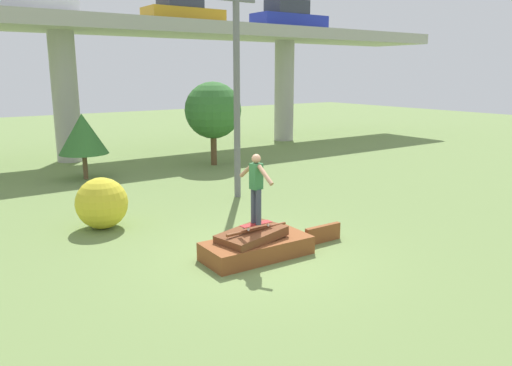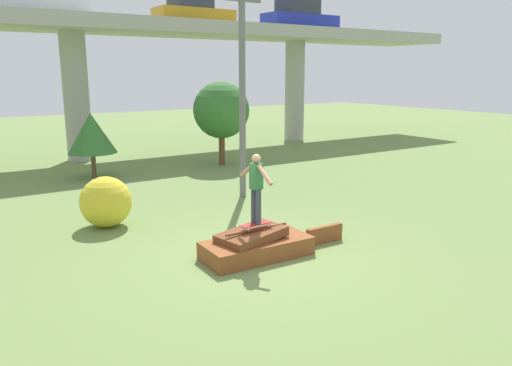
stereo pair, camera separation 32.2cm
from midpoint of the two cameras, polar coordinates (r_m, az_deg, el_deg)
ground_plane at (r=10.87m, az=-0.76°, el=-8.43°), size 80.00×80.00×0.00m
scrap_pile at (r=10.78m, az=-0.88°, el=-7.16°), size 2.38×1.18×0.65m
scrap_plank_loose at (r=11.79m, az=6.87°, el=-5.78°), size 1.00×0.13×0.40m
skateboard at (r=10.65m, az=-0.87°, el=-4.74°), size 0.75×0.21×0.09m
skater at (r=10.42m, az=-0.89°, el=-0.16°), size 0.22×1.13×1.50m
highway_overpass at (r=23.56m, az=-21.84°, el=15.48°), size 44.00×4.27×6.21m
car_on_overpass_left at (r=28.92m, az=3.45°, el=18.37°), size 4.34×1.60×1.49m
car_on_overpass_mid at (r=25.89m, az=-8.74°, el=18.84°), size 3.87×1.64×1.40m
utility_pole at (r=15.49m, az=-2.82°, el=10.89°), size 1.30×0.20×6.63m
tree_behind_left at (r=19.37m, az=-19.64°, el=5.30°), size 1.78×1.78×2.43m
tree_behind_right at (r=21.15m, az=-5.38°, el=8.26°), size 2.37×2.37×3.51m
bush_yellow_flowering at (r=13.25m, az=-17.88°, el=-2.21°), size 1.31×1.31×1.31m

